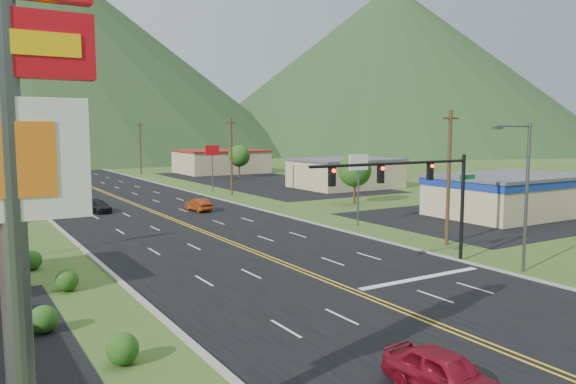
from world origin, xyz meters
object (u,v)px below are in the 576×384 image
traffic_signal (418,183)px  car_dark_mid (98,207)px  streetlight_west (5,156)px  car_red_near (445,375)px  pylon_sign (5,97)px  car_red_far (199,205)px  streetlight_east (524,187)px

traffic_signal → car_dark_mid: size_ratio=3.13×
streetlight_west → car_red_near: (6.89, -68.96, -4.43)m
pylon_sign → car_red_far: pylon_sign is taller
traffic_signal → streetlight_east: bearing=-40.4°
streetlight_east → streetlight_west: same height
car_dark_mid → car_red_near: bearing=-96.3°
streetlight_west → car_red_far: bearing=-58.7°
pylon_sign → streetlight_west: pylon_sign is taller
car_red_near → traffic_signal: bearing=43.8°
car_dark_mid → pylon_sign: bearing=-111.1°
car_red_far → streetlight_west: bearing=-63.5°
streetlight_west → car_red_near: size_ratio=2.04×
pylon_sign → traffic_signal: 26.67m
car_red_far → car_red_near: bearing=73.3°
streetlight_west → car_dark_mid: bearing=-72.8°
streetlight_east → car_dark_mid: bearing=112.9°
streetlight_east → car_dark_mid: size_ratio=2.15×
pylon_sign → streetlight_east: 29.58m
streetlight_west → streetlight_east: bearing=-69.1°
car_dark_mid → car_red_far: car_red_far is taller
streetlight_west → car_red_near: streetlight_west is taller
streetlight_east → car_red_near: 18.84m
pylon_sign → traffic_signal: size_ratio=1.07×
car_red_far → pylon_sign: bearing=58.3°
car_red_far → streetlight_east: bearing=96.8°
streetlight_west → car_red_near: 69.45m
car_dark_mid → car_red_far: size_ratio=1.07×
pylon_sign → car_red_far: bearing=63.0°
pylon_sign → car_red_near: (12.21, -0.96, -8.55)m
streetlight_west → car_dark_mid: streetlight_west is taller
traffic_signal → streetlight_west: bearing=108.0°
pylon_sign → traffic_signal: (23.48, 12.00, -3.97)m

